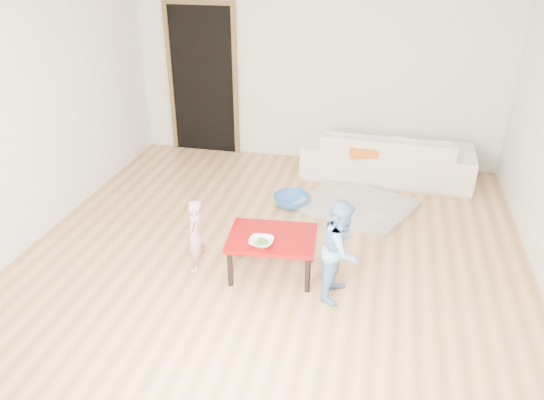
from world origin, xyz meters
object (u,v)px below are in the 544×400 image
(red_table, at_px, (272,255))
(child_blue, at_px, (341,250))
(basin, at_px, (291,201))
(bowl, at_px, (261,242))
(sofa, at_px, (387,154))
(child_pink, at_px, (194,235))

(red_table, xyz_separation_m, child_blue, (0.66, -0.19, 0.26))
(basin, bearing_deg, bowl, -89.32)
(bowl, height_order, child_blue, child_blue)
(sofa, relative_size, child_pink, 3.00)
(red_table, distance_m, child_pink, 0.75)
(bowl, distance_m, basin, 1.61)
(bowl, bearing_deg, red_table, 69.19)
(bowl, bearing_deg, child_pink, 172.84)
(child_pink, distance_m, basin, 1.64)
(sofa, distance_m, red_table, 2.68)
(basin, bearing_deg, red_table, -86.65)
(child_blue, bearing_deg, red_table, 85.80)
(child_pink, distance_m, child_blue, 1.40)
(bowl, xyz_separation_m, child_pink, (-0.67, 0.08, -0.07))
(bowl, relative_size, child_pink, 0.30)
(red_table, xyz_separation_m, child_pink, (-0.73, -0.08, 0.16))
(red_table, bearing_deg, basin, 93.35)
(sofa, height_order, child_blue, child_blue)
(sofa, height_order, basin, sofa)
(child_blue, distance_m, basin, 1.79)
(bowl, height_order, basin, bowl)
(sofa, xyz_separation_m, red_table, (-0.98, -2.49, -0.11))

